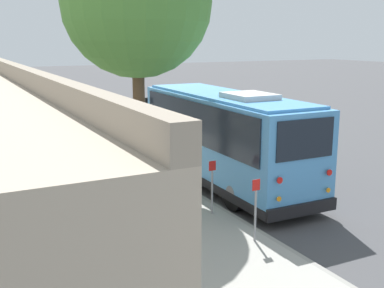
{
  "coord_description": "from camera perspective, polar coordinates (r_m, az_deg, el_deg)",
  "views": [
    {
      "loc": [
        -14.09,
        8.71,
        5.16
      ],
      "look_at": [
        1.5,
        0.65,
        1.3
      ],
      "focal_mm": 45.0,
      "sensor_mm": 36.0,
      "label": 1
    }
  ],
  "objects": [
    {
      "name": "sign_post_far",
      "position": [
        13.96,
        2.4,
        -5.09
      ],
      "size": [
        0.06,
        0.22,
        1.58
      ],
      "color": "gray",
      "rests_on": "sidewalk_slab"
    },
    {
      "name": "shuttle_bus",
      "position": [
        17.0,
        3.86,
        1.18
      ],
      "size": [
        8.9,
        2.63,
        3.46
      ],
      "rotation": [
        0.0,
        0.0,
        -0.01
      ],
      "color": "#4C93D1",
      "rests_on": "ground"
    },
    {
      "name": "parked_sedan_navy",
      "position": [
        30.94,
        -11.49,
        3.71
      ],
      "size": [
        4.67,
        1.8,
        1.31
      ],
      "rotation": [
        0.0,
        0.0,
        0.01
      ],
      "color": "#19234C",
      "rests_on": "ground"
    },
    {
      "name": "fire_hydrant",
      "position": [
        21.89,
        -9.16,
        0.1
      ],
      "size": [
        0.22,
        0.22,
        0.81
      ],
      "color": "#99999E",
      "rests_on": "sidewalk_slab"
    },
    {
      "name": "sidewalk_slab",
      "position": [
        15.75,
        -7.87,
        -6.55
      ],
      "size": [
        80.0,
        4.33,
        0.15
      ],
      "primitive_type": "cube",
      "color": "#A3A099",
      "rests_on": "ground"
    },
    {
      "name": "parked_sedan_white",
      "position": [
        44.78,
        -16.68,
        6.07
      ],
      "size": [
        4.44,
        2.09,
        1.33
      ],
      "rotation": [
        0.0,
        0.0,
        -0.08
      ],
      "color": "silver",
      "rests_on": "ground"
    },
    {
      "name": "ground_plane",
      "position": [
        17.35,
        4.2,
        -4.93
      ],
      "size": [
        160.0,
        160.0,
        0.0
      ],
      "primitive_type": "plane",
      "color": "#474749"
    },
    {
      "name": "sign_post_near",
      "position": [
        12.21,
        7.53,
        -7.71
      ],
      "size": [
        0.06,
        0.22,
        1.61
      ],
      "color": "gray",
      "rests_on": "sidewalk_slab"
    },
    {
      "name": "parked_sedan_gray",
      "position": [
        25.59,
        -8.52,
        2.0
      ],
      "size": [
        4.24,
        1.93,
        1.29
      ],
      "rotation": [
        0.0,
        0.0,
        0.05
      ],
      "color": "slate",
      "rests_on": "ground"
    },
    {
      "name": "parked_sedan_silver",
      "position": [
        37.85,
        -14.76,
        5.05
      ],
      "size": [
        4.51,
        1.79,
        1.26
      ],
      "rotation": [
        0.0,
        0.0,
        0.02
      ],
      "color": "#A8AAAF",
      "rests_on": "ground"
    },
    {
      "name": "curb_strip",
      "position": [
        16.58,
        -0.54,
        -5.46
      ],
      "size": [
        80.0,
        0.14,
        0.15
      ],
      "primitive_type": "cube",
      "color": "gray",
      "rests_on": "ground"
    }
  ]
}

